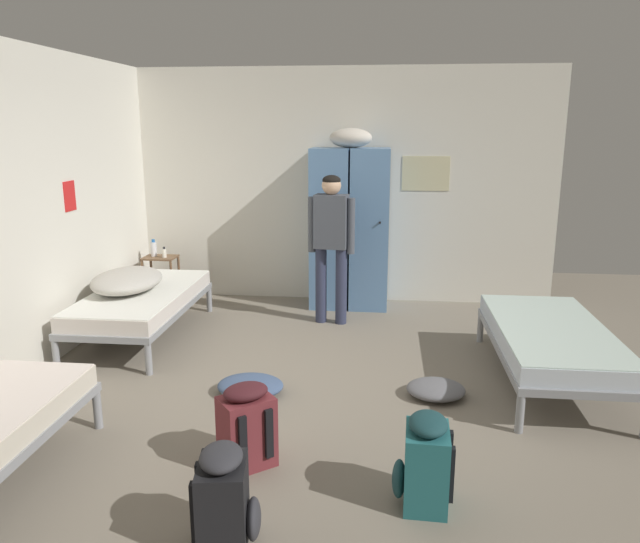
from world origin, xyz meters
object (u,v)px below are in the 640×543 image
(clothes_pile_denim, at_px, (250,386))
(shelf_unit, at_px, (161,275))
(water_bottle, at_px, (154,249))
(bedding_heap, at_px, (127,280))
(person_traveler, at_px, (331,235))
(backpack_teal, at_px, (425,463))
(locker_bank, at_px, (350,225))
(bed_left_rear, at_px, (141,301))
(lotion_bottle, at_px, (164,253))
(clothes_pile_grey, at_px, (436,389))
(backpack_maroon, at_px, (246,427))
(bed_right, at_px, (551,339))
(backpack_black, at_px, (225,500))

(clothes_pile_denim, bearing_deg, shelf_unit, 123.91)
(shelf_unit, relative_size, water_bottle, 2.78)
(bedding_heap, height_order, person_traveler, person_traveler)
(backpack_teal, bearing_deg, locker_bank, 99.66)
(bed_left_rear, xyz_separation_m, lotion_bottle, (-0.18, 1.17, 0.25))
(water_bottle, distance_m, clothes_pile_grey, 3.99)
(bedding_heap, xyz_separation_m, backpack_maroon, (1.70, -2.19, -0.34))
(locker_bank, relative_size, bed_right, 1.09)
(bedding_heap, bearing_deg, lotion_bottle, 92.80)
(water_bottle, height_order, backpack_teal, water_bottle)
(shelf_unit, distance_m, clothes_pile_grey, 3.88)
(bed_right, bearing_deg, locker_bank, 131.38)
(bedding_heap, height_order, water_bottle, water_bottle)
(shelf_unit, height_order, bed_right, shelf_unit)
(bedding_heap, bearing_deg, bed_right, -9.68)
(shelf_unit, bearing_deg, water_bottle, 165.96)
(backpack_teal, bearing_deg, water_bottle, 128.57)
(shelf_unit, xyz_separation_m, clothes_pile_denim, (1.62, -2.41, -0.28))
(backpack_maroon, bearing_deg, locker_bank, 83.07)
(shelf_unit, relative_size, bed_right, 0.30)
(bed_left_rear, relative_size, backpack_black, 3.45)
(backpack_black, distance_m, backpack_maroon, 0.76)
(backpack_black, height_order, backpack_maroon, same)
(locker_bank, relative_size, bed_left_rear, 1.09)
(locker_bank, bearing_deg, bed_right, -48.62)
(bedding_heap, distance_m, person_traveler, 2.13)
(water_bottle, xyz_separation_m, backpack_maroon, (1.91, -3.46, -0.40))
(shelf_unit, height_order, water_bottle, water_bottle)
(shelf_unit, distance_m, backpack_black, 4.61)
(bed_right, xyz_separation_m, lotion_bottle, (-3.98, 1.87, 0.25))
(backpack_black, bearing_deg, shelf_unit, 114.28)
(bed_left_rear, height_order, backpack_teal, backpack_teal)
(backpack_teal, distance_m, clothes_pile_grey, 1.45)
(water_bottle, distance_m, clothes_pile_denim, 3.03)
(shelf_unit, xyz_separation_m, bedding_heap, (0.13, -1.24, 0.25))
(locker_bank, xyz_separation_m, bed_left_rear, (-2.01, -1.34, -0.59))
(person_traveler, distance_m, water_bottle, 2.28)
(bed_left_rear, distance_m, clothes_pile_grey, 3.07)
(shelf_unit, bearing_deg, locker_bank, 3.14)
(shelf_unit, height_order, backpack_maroon, shelf_unit)
(bed_right, height_order, clothes_pile_grey, bed_right)
(bedding_heap, bearing_deg, water_bottle, 99.39)
(shelf_unit, height_order, backpack_black, shelf_unit)
(person_traveler, bearing_deg, backpack_teal, -75.72)
(shelf_unit, height_order, clothes_pile_denim, shelf_unit)
(backpack_black, height_order, clothes_pile_grey, backpack_black)
(bed_left_rear, height_order, clothes_pile_grey, bed_left_rear)
(clothes_pile_grey, bearing_deg, bedding_heap, 160.17)
(shelf_unit, xyz_separation_m, clothes_pile_grey, (3.10, -2.31, -0.28))
(backpack_teal, bearing_deg, bed_left_rear, 136.57)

